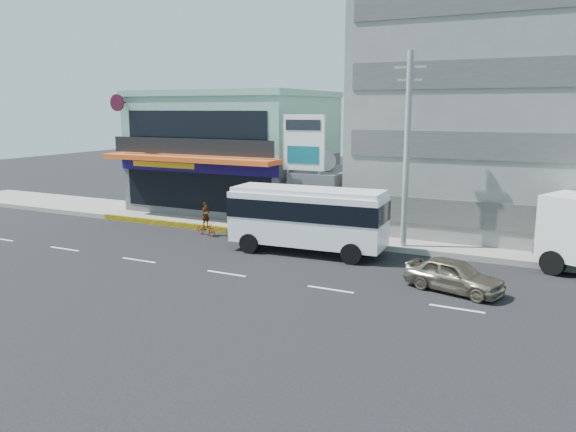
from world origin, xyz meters
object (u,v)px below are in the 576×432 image
(satellite_dish, at_px, (323,170))
(billboard, at_px, (304,149))
(utility_pole_near, at_px, (407,151))
(minibus, at_px, (307,215))
(sedan, at_px, (454,275))
(motorcycle_rider, at_px, (206,225))
(concrete_building, at_px, (510,112))
(shop_building, at_px, (236,155))

(satellite_dish, relative_size, billboard, 0.22)
(satellite_dish, height_order, utility_pole_near, utility_pole_near)
(utility_pole_near, height_order, minibus, utility_pole_near)
(sedan, bearing_deg, motorcycle_rider, 90.00)
(concrete_building, xyz_separation_m, utility_pole_near, (-4.00, -7.60, -1.85))
(shop_building, bearing_deg, sedan, -34.32)
(motorcycle_rider, bearing_deg, billboard, 34.74)
(concrete_building, xyz_separation_m, sedan, (-0.49, -13.01, -6.33))
(satellite_dish, xyz_separation_m, utility_pole_near, (6.00, -3.60, 1.57))
(shop_building, distance_m, motorcycle_rider, 9.11)
(utility_pole_near, xyz_separation_m, sedan, (3.51, -5.41, -4.48))
(minibus, height_order, motorcycle_rider, minibus)
(satellite_dish, bearing_deg, minibus, -74.32)
(shop_building, bearing_deg, utility_pole_near, -25.06)
(shop_building, xyz_separation_m, satellite_dish, (8.00, -2.95, -0.42))
(minibus, bearing_deg, billboard, 117.45)
(shop_building, bearing_deg, concrete_building, 3.35)
(utility_pole_near, bearing_deg, motorcycle_rider, -172.64)
(billboard, relative_size, motorcycle_rider, 3.55)
(concrete_building, height_order, utility_pole_near, concrete_building)
(concrete_building, distance_m, sedan, 14.47)
(satellite_dish, bearing_deg, concrete_building, 21.80)
(concrete_building, distance_m, billboard, 12.17)
(motorcycle_rider, bearing_deg, shop_building, 109.47)
(satellite_dish, relative_size, utility_pole_near, 0.15)
(shop_building, relative_size, billboard, 1.80)
(concrete_building, bearing_deg, shop_building, -176.65)
(shop_building, height_order, minibus, shop_building)
(concrete_building, xyz_separation_m, satellite_dish, (-10.00, -4.00, -3.42))
(billboard, bearing_deg, minibus, -62.55)
(sedan, bearing_deg, minibus, 84.15)
(motorcycle_rider, bearing_deg, concrete_building, 30.79)
(concrete_building, bearing_deg, motorcycle_rider, -149.21)
(minibus, distance_m, motorcycle_rider, 7.06)
(satellite_dish, distance_m, sedan, 13.42)
(concrete_building, relative_size, motorcycle_rider, 8.24)
(satellite_dish, height_order, motorcycle_rider, satellite_dish)
(shop_building, relative_size, satellite_dish, 8.27)
(utility_pole_near, bearing_deg, billboard, 164.52)
(shop_building, relative_size, motorcycle_rider, 6.39)
(shop_building, bearing_deg, minibus, -42.75)
(shop_building, bearing_deg, billboard, -32.32)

